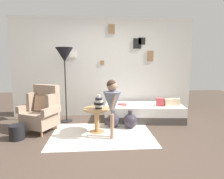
{
  "coord_description": "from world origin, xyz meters",
  "views": [
    {
      "loc": [
        -0.17,
        -3.25,
        1.48
      ],
      "look_at": [
        0.15,
        0.95,
        0.85
      ],
      "focal_mm": 30.88,
      "sensor_mm": 36.0,
      "label": 1
    }
  ],
  "objects_px": {
    "floor_lamp": "(64,57)",
    "demijohn_far": "(130,121)",
    "armchair": "(42,110)",
    "vase_striped": "(99,103)",
    "person_child": "(112,101)",
    "daybed": "(143,112)",
    "demijohn_near": "(113,120)",
    "magazine_basket": "(17,132)",
    "book_on_daybed": "(122,104)",
    "side_table": "(97,115)"
  },
  "relations": [
    {
      "from": "floor_lamp",
      "to": "demijohn_far",
      "type": "relative_size",
      "value": 4.44
    },
    {
      "from": "armchair",
      "to": "vase_striped",
      "type": "distance_m",
      "value": 1.24
    },
    {
      "from": "person_child",
      "to": "demijohn_far",
      "type": "xyz_separation_m",
      "value": [
        0.44,
        0.53,
        -0.56
      ]
    },
    {
      "from": "daybed",
      "to": "demijohn_near",
      "type": "relative_size",
      "value": 5.11
    },
    {
      "from": "demijohn_far",
      "to": "daybed",
      "type": "bearing_deg",
      "value": 51.35
    },
    {
      "from": "person_child",
      "to": "magazine_basket",
      "type": "bearing_deg",
      "value": 177.47
    },
    {
      "from": "daybed",
      "to": "demijohn_far",
      "type": "xyz_separation_m",
      "value": [
        -0.43,
        -0.53,
        -0.04
      ]
    },
    {
      "from": "person_child",
      "to": "daybed",
      "type": "bearing_deg",
      "value": 50.78
    },
    {
      "from": "person_child",
      "to": "demijohn_far",
      "type": "height_order",
      "value": "person_child"
    },
    {
      "from": "vase_striped",
      "to": "book_on_daybed",
      "type": "bearing_deg",
      "value": 53.27
    },
    {
      "from": "side_table",
      "to": "demijohn_far",
      "type": "distance_m",
      "value": 0.79
    },
    {
      "from": "side_table",
      "to": "demijohn_near",
      "type": "distance_m",
      "value": 0.51
    },
    {
      "from": "demijohn_near",
      "to": "magazine_basket",
      "type": "xyz_separation_m",
      "value": [
        -1.87,
        -0.53,
        -0.01
      ]
    },
    {
      "from": "floor_lamp",
      "to": "person_child",
      "type": "relative_size",
      "value": 1.58
    },
    {
      "from": "vase_striped",
      "to": "armchair",
      "type": "bearing_deg",
      "value": 168.53
    },
    {
      "from": "daybed",
      "to": "person_child",
      "type": "bearing_deg",
      "value": -129.22
    },
    {
      "from": "demijohn_near",
      "to": "vase_striped",
      "type": "bearing_deg",
      "value": -134.24
    },
    {
      "from": "armchair",
      "to": "floor_lamp",
      "type": "xyz_separation_m",
      "value": [
        0.41,
        0.6,
        1.12
      ]
    },
    {
      "from": "side_table",
      "to": "magazine_basket",
      "type": "height_order",
      "value": "side_table"
    },
    {
      "from": "side_table",
      "to": "floor_lamp",
      "type": "distance_m",
      "value": 1.62
    },
    {
      "from": "vase_striped",
      "to": "magazine_basket",
      "type": "height_order",
      "value": "vase_striped"
    },
    {
      "from": "book_on_daybed",
      "to": "magazine_basket",
      "type": "distance_m",
      "value": 2.38
    },
    {
      "from": "side_table",
      "to": "demijohn_far",
      "type": "xyz_separation_m",
      "value": [
        0.73,
        0.21,
        -0.2
      ]
    },
    {
      "from": "book_on_daybed",
      "to": "demijohn_far",
      "type": "height_order",
      "value": "book_on_daybed"
    },
    {
      "from": "armchair",
      "to": "person_child",
      "type": "height_order",
      "value": "person_child"
    },
    {
      "from": "demijohn_far",
      "to": "magazine_basket",
      "type": "distance_m",
      "value": 2.29
    },
    {
      "from": "side_table",
      "to": "demijohn_near",
      "type": "xyz_separation_m",
      "value": [
        0.36,
        0.29,
        -0.21
      ]
    },
    {
      "from": "book_on_daybed",
      "to": "demijohn_far",
      "type": "xyz_separation_m",
      "value": [
        0.1,
        -0.54,
        -0.25
      ]
    },
    {
      "from": "side_table",
      "to": "armchair",
      "type": "bearing_deg",
      "value": 169.97
    },
    {
      "from": "person_child",
      "to": "magazine_basket",
      "type": "xyz_separation_m",
      "value": [
        -1.81,
        0.08,
        -0.59
      ]
    },
    {
      "from": "person_child",
      "to": "book_on_daybed",
      "type": "xyz_separation_m",
      "value": [
        0.34,
        1.08,
        -0.31
      ]
    },
    {
      "from": "armchair",
      "to": "person_child",
      "type": "relative_size",
      "value": 0.85
    },
    {
      "from": "demijohn_near",
      "to": "book_on_daybed",
      "type": "bearing_deg",
      "value": 59.61
    },
    {
      "from": "person_child",
      "to": "magazine_basket",
      "type": "distance_m",
      "value": 1.9
    },
    {
      "from": "daybed",
      "to": "magazine_basket",
      "type": "xyz_separation_m",
      "value": [
        -2.67,
        -0.98,
        -0.06
      ]
    },
    {
      "from": "armchair",
      "to": "vase_striped",
      "type": "height_order",
      "value": "armchair"
    },
    {
      "from": "daybed",
      "to": "side_table",
      "type": "relative_size",
      "value": 3.57
    },
    {
      "from": "side_table",
      "to": "person_child",
      "type": "height_order",
      "value": "person_child"
    },
    {
      "from": "vase_striped",
      "to": "book_on_daybed",
      "type": "relative_size",
      "value": 1.31
    },
    {
      "from": "side_table",
      "to": "demijohn_near",
      "type": "bearing_deg",
      "value": 38.55
    },
    {
      "from": "daybed",
      "to": "magazine_basket",
      "type": "distance_m",
      "value": 2.85
    },
    {
      "from": "vase_striped",
      "to": "demijohn_far",
      "type": "bearing_deg",
      "value": 19.51
    },
    {
      "from": "daybed",
      "to": "side_table",
      "type": "distance_m",
      "value": 1.38
    },
    {
      "from": "armchair",
      "to": "daybed",
      "type": "height_order",
      "value": "armchair"
    },
    {
      "from": "demijohn_far",
      "to": "magazine_basket",
      "type": "bearing_deg",
      "value": -168.63
    },
    {
      "from": "floor_lamp",
      "to": "person_child",
      "type": "height_order",
      "value": "floor_lamp"
    },
    {
      "from": "daybed",
      "to": "person_child",
      "type": "xyz_separation_m",
      "value": [
        -0.87,
        -1.06,
        0.53
      ]
    },
    {
      "from": "vase_striped",
      "to": "demijohn_far",
      "type": "distance_m",
      "value": 0.87
    },
    {
      "from": "person_child",
      "to": "demijohn_far",
      "type": "distance_m",
      "value": 0.89
    },
    {
      "from": "daybed",
      "to": "side_table",
      "type": "bearing_deg",
      "value": -147.52
    }
  ]
}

